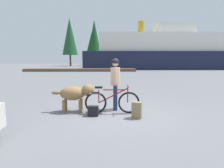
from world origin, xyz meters
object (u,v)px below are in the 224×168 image
bicycle (112,102)px  person_cyclist (115,79)px  backpack (137,110)px  handbag_pannier (93,111)px  dog (76,93)px  ferry_boat (158,52)px

bicycle → person_cyclist: person_cyclist is taller
backpack → handbag_pannier: 1.34m
backpack → handbag_pannier: backpack is taller
bicycle → dog: bearing=168.5°
backpack → bicycle: bearing=143.9°
person_cyclist → backpack: (0.61, -1.00, -0.84)m
person_cyclist → handbag_pannier: size_ratio=5.56×
bicycle → handbag_pannier: bicycle is taller
person_cyclist → backpack: size_ratio=3.62×
bicycle → person_cyclist: bearing=74.7°
dog → handbag_pannier: size_ratio=4.43×
person_cyclist → handbag_pannier: bearing=-133.1°
handbag_pannier → ferry_boat: ferry_boat is taller
bicycle → dog: (-1.20, 0.24, 0.24)m
person_cyclist → dog: size_ratio=1.25×
bicycle → handbag_pannier: size_ratio=5.55×
person_cyclist → handbag_pannier: (-0.71, -0.76, -0.92)m
dog → backpack: dog is taller
dog → person_cyclist: bearing=9.3°
dog → ferry_boat: (10.45, 30.12, 2.46)m
handbag_pannier → ferry_boat: bearing=72.2°
backpack → ferry_boat: size_ratio=0.02×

